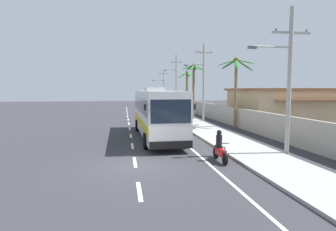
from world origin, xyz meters
TOP-DOWN VIEW (x-y plane):
  - ground_plane at (0.00, 0.00)m, footprint 160.00×160.00m
  - sidewalk_kerb at (6.80, 10.00)m, footprint 3.20×90.00m
  - lane_markings at (2.35, 14.39)m, footprint 3.81×71.00m
  - boundary_wall at (10.60, 14.00)m, footprint 0.24×60.00m
  - coach_bus_foreground at (1.98, 8.16)m, footprint 3.11×12.33m
  - motorcycle_beside_bus at (4.38, 0.30)m, footprint 0.56×1.96m
  - pedestrian_near_kerb at (5.85, 21.22)m, footprint 0.36×0.36m
  - utility_pole_nearest at (8.53, 1.02)m, footprint 3.62×0.24m
  - utility_pole_mid at (8.42, 17.41)m, footprint 3.31×0.24m
  - utility_pole_far at (8.38, 33.80)m, footprint 3.07×0.24m
  - utility_pole_distant at (8.57, 50.19)m, footprint 3.82×0.24m
  - palm_nearest at (10.22, 12.28)m, footprint 3.81×3.69m
  - palm_second at (8.88, 27.49)m, footprint 2.91×2.98m
  - palm_third at (8.00, 20.12)m, footprint 2.82×2.62m
  - roadside_building at (17.26, 15.21)m, footprint 11.05×9.24m

SIDE VIEW (x-z plane):
  - ground_plane at x=0.00m, z-range 0.00..0.00m
  - lane_markings at x=2.35m, z-range 0.00..0.01m
  - sidewalk_kerb at x=6.80m, z-range 0.00..0.14m
  - motorcycle_beside_bus at x=4.38m, z-range -0.15..1.48m
  - boundary_wall at x=10.60m, z-range 0.00..1.93m
  - pedestrian_near_kerb at x=5.85m, z-range 0.18..1.91m
  - roadside_building at x=17.26m, z-range 0.02..3.89m
  - coach_bus_foreground at x=1.98m, z-range 0.08..3.99m
  - palm_second at x=8.88m, z-range 1.10..7.63m
  - utility_pole_nearest at x=8.53m, z-range 0.29..8.53m
  - utility_pole_distant at x=8.57m, z-range 0.32..8.59m
  - utility_pole_mid at x=8.42m, z-range 0.30..9.17m
  - palm_third at x=8.00m, z-range 1.46..8.40m
  - palm_nearest at x=10.22m, z-range 1.67..8.49m
  - utility_pole_far at x=8.38m, z-range 0.28..9.99m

